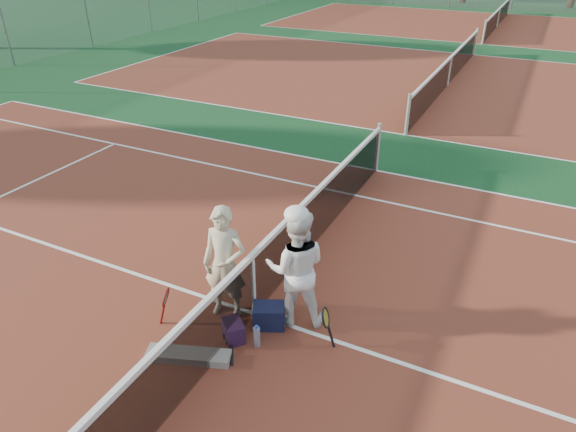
{
  "coord_description": "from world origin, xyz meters",
  "views": [
    {
      "loc": [
        2.93,
        -4.82,
        4.74
      ],
      "look_at": [
        0.0,
        1.07,
        1.05
      ],
      "focal_mm": 32.0,
      "sensor_mm": 36.0,
      "label": 1
    }
  ],
  "objects_px": {
    "racket_spare": "(232,337)",
    "net_main": "(253,285)",
    "player_a": "(225,264)",
    "racket_black_held": "(325,328)",
    "sports_bag_navy": "(269,316)",
    "player_b": "(296,268)",
    "racket_red": "(167,307)",
    "sports_bag_purple": "(233,331)",
    "water_bottle": "(257,337)"
  },
  "relations": [
    {
      "from": "racket_spare",
      "to": "net_main",
      "type": "bearing_deg",
      "value": -32.59
    },
    {
      "from": "racket_spare",
      "to": "player_a",
      "type": "bearing_deg",
      "value": 5.04
    },
    {
      "from": "racket_black_held",
      "to": "sports_bag_navy",
      "type": "height_order",
      "value": "racket_black_held"
    },
    {
      "from": "net_main",
      "to": "racket_spare",
      "type": "height_order",
      "value": "net_main"
    },
    {
      "from": "racket_black_held",
      "to": "racket_spare",
      "type": "relative_size",
      "value": 0.98
    },
    {
      "from": "player_b",
      "to": "racket_red",
      "type": "relative_size",
      "value": 2.9
    },
    {
      "from": "racket_spare",
      "to": "sports_bag_purple",
      "type": "height_order",
      "value": "sports_bag_purple"
    },
    {
      "from": "player_b",
      "to": "racket_spare",
      "type": "relative_size",
      "value": 2.83
    },
    {
      "from": "racket_spare",
      "to": "water_bottle",
      "type": "distance_m",
      "value": 0.37
    },
    {
      "from": "sports_bag_navy",
      "to": "racket_spare",
      "type": "bearing_deg",
      "value": -123.22
    },
    {
      "from": "sports_bag_purple",
      "to": "water_bottle",
      "type": "bearing_deg",
      "value": 3.02
    },
    {
      "from": "racket_black_held",
      "to": "sports_bag_navy",
      "type": "relative_size",
      "value": 1.38
    },
    {
      "from": "racket_spare",
      "to": "racket_red",
      "type": "bearing_deg",
      "value": 64.75
    },
    {
      "from": "racket_red",
      "to": "racket_spare",
      "type": "distance_m",
      "value": 0.98
    },
    {
      "from": "water_bottle",
      "to": "racket_red",
      "type": "bearing_deg",
      "value": -172.79
    },
    {
      "from": "player_a",
      "to": "racket_spare",
      "type": "distance_m",
      "value": 0.97
    },
    {
      "from": "net_main",
      "to": "sports_bag_navy",
      "type": "height_order",
      "value": "net_main"
    },
    {
      "from": "player_a",
      "to": "sports_bag_purple",
      "type": "bearing_deg",
      "value": -59.72
    },
    {
      "from": "water_bottle",
      "to": "player_b",
      "type": "bearing_deg",
      "value": 73.19
    },
    {
      "from": "net_main",
      "to": "racket_spare",
      "type": "xyz_separation_m",
      "value": [
        -0.01,
        -0.59,
        -0.46
      ]
    },
    {
      "from": "player_a",
      "to": "racket_spare",
      "type": "height_order",
      "value": "player_a"
    },
    {
      "from": "racket_red",
      "to": "racket_black_held",
      "type": "bearing_deg",
      "value": -6.19
    },
    {
      "from": "net_main",
      "to": "player_b",
      "type": "xyz_separation_m",
      "value": [
        0.56,
        0.18,
        0.34
      ]
    },
    {
      "from": "net_main",
      "to": "water_bottle",
      "type": "xyz_separation_m",
      "value": [
        0.35,
        -0.53,
        -0.36
      ]
    },
    {
      "from": "player_b",
      "to": "player_a",
      "type": "bearing_deg",
      "value": -4.86
    },
    {
      "from": "sports_bag_purple",
      "to": "player_a",
      "type": "bearing_deg",
      "value": 130.01
    },
    {
      "from": "net_main",
      "to": "racket_red",
      "type": "distance_m",
      "value": 1.19
    },
    {
      "from": "net_main",
      "to": "racket_black_held",
      "type": "xyz_separation_m",
      "value": [
        1.12,
        -0.13,
        -0.22
      ]
    },
    {
      "from": "player_b",
      "to": "water_bottle",
      "type": "height_order",
      "value": "player_b"
    },
    {
      "from": "racket_red",
      "to": "sports_bag_purple",
      "type": "xyz_separation_m",
      "value": [
        0.95,
        0.15,
        -0.16
      ]
    },
    {
      "from": "net_main",
      "to": "racket_red",
      "type": "xyz_separation_m",
      "value": [
        -0.94,
        -0.7,
        -0.22
      ]
    },
    {
      "from": "sports_bag_navy",
      "to": "sports_bag_purple",
      "type": "bearing_deg",
      "value": -124.44
    },
    {
      "from": "net_main",
      "to": "player_a",
      "type": "distance_m",
      "value": 0.49
    },
    {
      "from": "player_a",
      "to": "racket_black_held",
      "type": "bearing_deg",
      "value": -9.58
    },
    {
      "from": "racket_black_held",
      "to": "player_a",
      "type": "bearing_deg",
      "value": -10.87
    },
    {
      "from": "player_a",
      "to": "racket_black_held",
      "type": "relative_size",
      "value": 2.85
    },
    {
      "from": "player_a",
      "to": "net_main",
      "type": "bearing_deg",
      "value": 10.59
    },
    {
      "from": "racket_spare",
      "to": "sports_bag_navy",
      "type": "xyz_separation_m",
      "value": [
        0.31,
        0.47,
        0.12
      ]
    },
    {
      "from": "player_a",
      "to": "racket_red",
      "type": "bearing_deg",
      "value": -146.13
    },
    {
      "from": "racket_red",
      "to": "water_bottle",
      "type": "distance_m",
      "value": 1.31
    },
    {
      "from": "net_main",
      "to": "player_a",
      "type": "relative_size",
      "value": 6.58
    },
    {
      "from": "racket_red",
      "to": "racket_spare",
      "type": "height_order",
      "value": "racket_red"
    },
    {
      "from": "racket_spare",
      "to": "player_b",
      "type": "bearing_deg",
      "value": -68.51
    },
    {
      "from": "player_a",
      "to": "player_b",
      "type": "xyz_separation_m",
      "value": [
        0.91,
        0.31,
        0.02
      ]
    },
    {
      "from": "racket_black_held",
      "to": "water_bottle",
      "type": "relative_size",
      "value": 1.95
    },
    {
      "from": "player_b",
      "to": "sports_bag_purple",
      "type": "distance_m",
      "value": 1.16
    },
    {
      "from": "player_b",
      "to": "racket_red",
      "type": "xyz_separation_m",
      "value": [
        -1.5,
        -0.87,
        -0.56
      ]
    },
    {
      "from": "player_a",
      "to": "sports_bag_purple",
      "type": "xyz_separation_m",
      "value": [
        0.35,
        -0.42,
        -0.7
      ]
    },
    {
      "from": "sports_bag_purple",
      "to": "sports_bag_navy",
      "type": "bearing_deg",
      "value": 55.56
    },
    {
      "from": "player_b",
      "to": "racket_spare",
      "type": "distance_m",
      "value": 1.25
    }
  ]
}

